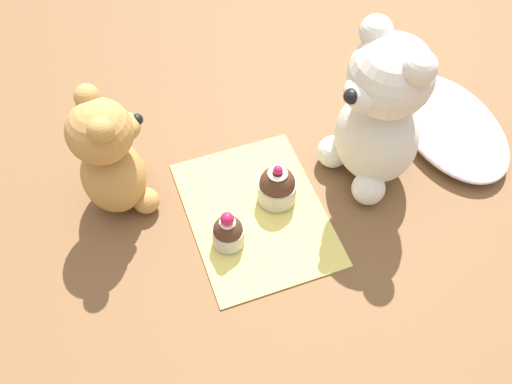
{
  "coord_description": "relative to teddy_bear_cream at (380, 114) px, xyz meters",
  "views": [
    {
      "loc": [
        0.47,
        -0.17,
        0.74
      ],
      "look_at": [
        0.0,
        0.0,
        0.06
      ],
      "focal_mm": 42.0,
      "sensor_mm": 36.0,
      "label": 1
    }
  ],
  "objects": [
    {
      "name": "knitted_placemat",
      "position": [
        0.02,
        -0.19,
        -0.12
      ],
      "size": [
        0.26,
        0.2,
        0.01
      ],
      "primitive_type": "cube",
      "color": "#E0D166",
      "rests_on": "ground_plane"
    },
    {
      "name": "teddy_bear_cream",
      "position": [
        0.0,
        0.0,
        0.0
      ],
      "size": [
        0.16,
        0.15,
        0.26
      ],
      "rotation": [
        0.0,
        0.0,
        0.24
      ],
      "color": "silver",
      "rests_on": "ground_plane"
    },
    {
      "name": "ground_plane",
      "position": [
        0.02,
        -0.19,
        -0.13
      ],
      "size": [
        4.0,
        4.0,
        0.0
      ],
      "primitive_type": "plane",
      "color": "brown"
    },
    {
      "name": "cupcake_near_tan_bear",
      "position": [
        0.05,
        -0.25,
        -0.1
      ],
      "size": [
        0.05,
        0.05,
        0.07
      ],
      "color": "#B2ADA3",
      "rests_on": "knitted_placemat"
    },
    {
      "name": "tulle_cloth",
      "position": [
        -0.02,
        0.16,
        -0.11
      ],
      "size": [
        0.25,
        0.16,
        0.04
      ],
      "primitive_type": "ellipsoid",
      "color": "silver",
      "rests_on": "ground_plane"
    },
    {
      "name": "cupcake_near_cream_bear",
      "position": [
        0.01,
        -0.15,
        -0.09
      ],
      "size": [
        0.06,
        0.06,
        0.07
      ],
      "color": "#B2ADA3",
      "rests_on": "knitted_placemat"
    },
    {
      "name": "teddy_bear_tan",
      "position": [
        -0.08,
        -0.37,
        -0.03
      ],
      "size": [
        0.11,
        0.11,
        0.21
      ],
      "rotation": [
        0.0,
        0.0,
        3.23
      ],
      "color": "#B78447",
      "rests_on": "ground_plane"
    }
  ]
}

